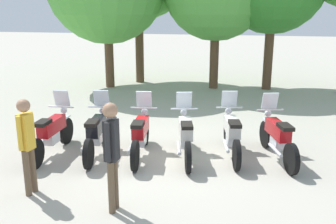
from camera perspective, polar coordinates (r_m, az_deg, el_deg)
ground_plane at (r=8.70m, az=-0.70°, el=-6.58°), size 80.00×80.00×0.00m
motorcycle_0 at (r=9.04m, az=-16.84°, el=-2.92°), size 0.62×2.19×1.37m
motorcycle_1 at (r=8.80m, az=-10.53°, el=-3.00°), size 0.64×2.18×1.37m
motorcycle_2 at (r=8.58m, az=-4.09°, el=-3.25°), size 0.62×2.18×1.37m
motorcycle_3 at (r=8.49m, az=2.59°, el=-3.42°), size 0.75×2.15×1.37m
motorcycle_4 at (r=8.71m, az=9.42°, el=-3.14°), size 0.67×2.17×1.37m
motorcycle_5 at (r=8.72m, az=15.91°, el=-3.50°), size 0.84×2.12×1.37m
person_1 at (r=6.15m, az=-8.36°, el=-5.34°), size 0.24×0.40×1.83m
person_2 at (r=7.10m, az=-20.24°, el=-3.83°), size 0.25×0.41×1.74m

